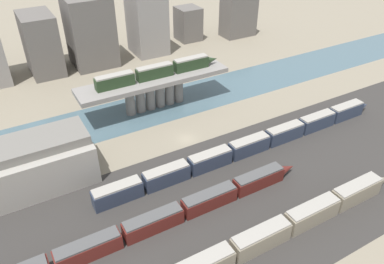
# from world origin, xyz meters

# --- Properties ---
(ground_plane) EXTENTS (400.00, 400.00, 0.00)m
(ground_plane) POSITION_xyz_m (0.00, 0.00, 0.00)
(ground_plane) COLOR gray
(railbed_yard) EXTENTS (280.00, 42.00, 0.01)m
(railbed_yard) POSITION_xyz_m (0.00, -24.00, 0.00)
(railbed_yard) COLOR #33302D
(railbed_yard) RESTS_ON ground
(river_water) EXTENTS (320.00, 18.06, 0.01)m
(river_water) POSITION_xyz_m (0.00, 18.53, 0.00)
(river_water) COLOR #47606B
(river_water) RESTS_ON ground
(bridge) EXTENTS (43.12, 9.39, 9.28)m
(bridge) POSITION_xyz_m (0.00, 18.53, 6.81)
(bridge) COLOR gray
(bridge) RESTS_ON ground
(train_on_bridge) EXTENTS (36.83, 2.64, 3.51)m
(train_on_bridge) POSITION_xyz_m (1.56, 18.53, 10.99)
(train_on_bridge) COLOR #23381E
(train_on_bridge) RESTS_ON bridge
(train_yard_near) EXTENTS (52.04, 3.06, 4.18)m
(train_yard_near) POSITION_xyz_m (2.51, -35.81, 2.05)
(train_yard_near) COLOR gray
(train_yard_near) RESTS_ON ground
(train_yard_mid) EXTENTS (64.56, 2.91, 3.52)m
(train_yard_mid) POSITION_xyz_m (-18.19, -22.78, 1.73)
(train_yard_mid) COLOR #5B1E19
(train_yard_mid) RESTS_ON ground
(train_yard_far) EXTENTS (79.58, 2.99, 3.97)m
(train_yard_far) POSITION_xyz_m (11.36, -12.33, 1.95)
(train_yard_far) COLOR #2D384C
(train_yard_far) RESTS_ON ground
(warehouse_building) EXTENTS (25.45, 13.44, 10.92)m
(warehouse_building) POSITION_xyz_m (-36.53, 1.56, 5.19)
(warehouse_building) COLOR #9E998E
(warehouse_building) RESTS_ON ground
(city_block_center) EXTENTS (10.13, 15.83, 19.73)m
(city_block_center) POSITION_xyz_m (-22.03, 58.79, 9.87)
(city_block_center) COLOR #605B56
(city_block_center) RESTS_ON ground
(city_block_right) EXTENTS (14.38, 14.68, 23.55)m
(city_block_right) POSITION_xyz_m (-5.78, 57.37, 11.77)
(city_block_right) COLOR #605B56
(city_block_right) RESTS_ON ground
(city_block_far_right) EXTENTS (11.78, 13.22, 23.46)m
(city_block_far_right) POSITION_xyz_m (15.50, 57.80, 11.73)
(city_block_far_right) COLOR gray
(city_block_far_right) RESTS_ON ground
(city_block_tall) EXTENTS (8.83, 9.18, 12.98)m
(city_block_tall) POSITION_xyz_m (35.18, 62.42, 6.49)
(city_block_tall) COLOR #605B56
(city_block_tall) RESTS_ON ground
(city_block_low) EXTENTS (13.47, 8.52, 16.82)m
(city_block_low) POSITION_xyz_m (55.62, 56.62, 8.41)
(city_block_low) COLOR #605B56
(city_block_low) RESTS_ON ground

